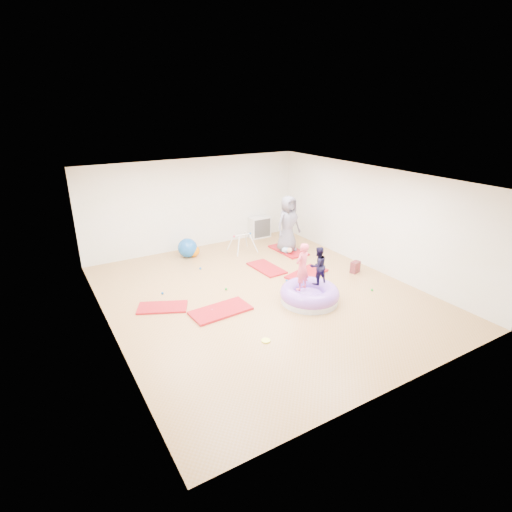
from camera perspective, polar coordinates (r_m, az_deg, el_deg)
room at (r=9.17m, az=0.96°, el=2.33°), size 7.01×8.01×2.81m
gym_mat_front_left at (r=8.98m, az=-5.07°, el=-7.79°), size 1.37×0.75×0.06m
gym_mat_mid_left at (r=9.33m, az=-13.22°, el=-7.15°), size 1.22×0.96×0.05m
gym_mat_center_back at (r=11.15m, az=1.52°, el=-1.72°), size 0.65×1.22×0.05m
gym_mat_right at (r=10.87m, az=7.26°, el=-2.52°), size 1.35×0.95×0.05m
gym_mat_rear_right at (r=12.51m, az=4.62°, el=0.82°), size 0.70×1.33×0.05m
inflatable_cushion at (r=9.40m, az=7.64°, el=-5.51°), size 1.38×1.38×0.43m
child_pink at (r=8.99m, az=6.64°, el=-1.24°), size 0.47×0.38×1.11m
child_navy at (r=9.36m, az=8.87°, el=-1.09°), size 0.46×0.36×0.92m
adult_caregiver at (r=12.16m, az=4.60°, el=4.61°), size 0.90×0.64×1.72m
infant at (r=12.20m, az=4.50°, el=0.92°), size 0.34×0.34×0.20m
ball_pit_balls at (r=9.98m, az=-1.80°, el=-4.55°), size 4.58×3.49×0.07m
exercise_ball_blue at (r=12.09m, az=-9.75°, el=1.16°), size 0.58×0.58×0.58m
exercise_ball_orange at (r=12.12m, az=-8.91°, el=0.71°), size 0.36×0.36×0.36m
infant_play_gym at (r=12.28m, az=-1.97°, el=2.25°), size 0.75×0.71×0.58m
cube_shelf at (r=13.68m, az=0.56°, el=4.15°), size 0.72×0.35×0.72m
balance_disc at (r=9.73m, az=10.02°, el=-5.55°), size 0.34×0.34×0.08m
backpack at (r=11.20m, az=13.98°, el=-1.55°), size 0.31×0.24×0.32m
yellow_toy at (r=7.95m, az=1.42°, el=-12.00°), size 0.18×0.18×0.03m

